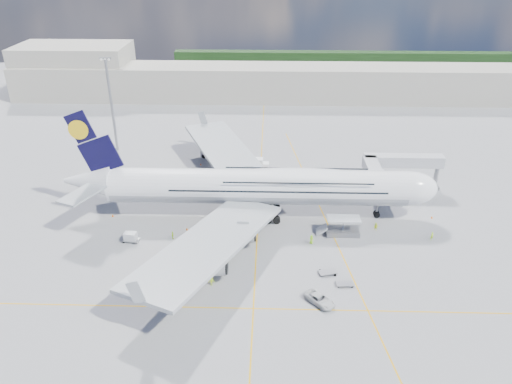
{
  "coord_description": "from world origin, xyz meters",
  "views": [
    {
      "loc": [
        2.28,
        -82.2,
        52.96
      ],
      "look_at": [
        -0.41,
        8.0,
        6.53
      ],
      "focal_mm": 35.0,
      "sensor_mm": 36.0,
      "label": 1
    }
  ],
  "objects_px": {
    "dolly_row_b": "(173,270)",
    "dolly_nose_far": "(345,284)",
    "cone_tail": "(113,215)",
    "service_van": "(320,299)",
    "cone_wing_left_inner": "(216,176)",
    "jet_bridge": "(392,166)",
    "cargo_loader": "(342,229)",
    "dolly_row_a": "(179,247)",
    "crew_wing": "(173,235)",
    "crew_van": "(311,239)",
    "catering_truck_outer": "(215,151)",
    "cone_wing_left_outer": "(201,164)",
    "dolly_back": "(130,237)",
    "cone_wing_right_inner": "(187,229)",
    "crew_loader": "(376,227)",
    "crew_tug": "(211,281)",
    "crew_nose": "(432,236)",
    "dolly_row_c": "(198,237)",
    "catering_truck_inner": "(257,165)",
    "light_mast": "(111,104)",
    "cone_nose": "(432,217)",
    "cone_wing_right_outer": "(174,301)",
    "dolly_nose_near": "(328,272)",
    "airliner": "(260,186)"
  },
  "relations": [
    {
      "from": "dolly_row_b",
      "to": "cone_tail",
      "type": "height_order",
      "value": "dolly_row_b"
    },
    {
      "from": "cone_tail",
      "to": "dolly_row_b",
      "type": "bearing_deg",
      "value": -50.06
    },
    {
      "from": "dolly_row_a",
      "to": "dolly_nose_far",
      "type": "bearing_deg",
      "value": 5.19
    },
    {
      "from": "cone_wing_left_inner",
      "to": "crew_nose",
      "type": "bearing_deg",
      "value": -31.14
    },
    {
      "from": "dolly_row_b",
      "to": "dolly_row_c",
      "type": "relative_size",
      "value": 0.86
    },
    {
      "from": "dolly_back",
      "to": "dolly_row_a",
      "type": "bearing_deg",
      "value": -6.85
    },
    {
      "from": "crew_van",
      "to": "dolly_row_a",
      "type": "bearing_deg",
      "value": 47.56
    },
    {
      "from": "dolly_row_b",
      "to": "catering_truck_inner",
      "type": "xyz_separation_m",
      "value": [
        13.36,
        43.32,
        0.79
      ]
    },
    {
      "from": "service_van",
      "to": "cone_wing_right_outer",
      "type": "distance_m",
      "value": 23.56
    },
    {
      "from": "jet_bridge",
      "to": "dolly_row_b",
      "type": "distance_m",
      "value": 54.98
    },
    {
      "from": "dolly_row_b",
      "to": "catering_truck_outer",
      "type": "relative_size",
      "value": 0.32
    },
    {
      "from": "dolly_row_a",
      "to": "cargo_loader",
      "type": "bearing_deg",
      "value": 35.21
    },
    {
      "from": "jet_bridge",
      "to": "crew_wing",
      "type": "distance_m",
      "value": 51.15
    },
    {
      "from": "crew_wing",
      "to": "crew_tug",
      "type": "relative_size",
      "value": 0.97
    },
    {
      "from": "service_van",
      "to": "crew_loader",
      "type": "distance_m",
      "value": 26.29
    },
    {
      "from": "airliner",
      "to": "crew_loader",
      "type": "bearing_deg",
      "value": -13.38
    },
    {
      "from": "dolly_row_a",
      "to": "dolly_row_c",
      "type": "bearing_deg",
      "value": 61.24
    },
    {
      "from": "jet_bridge",
      "to": "dolly_nose_far",
      "type": "xyz_separation_m",
      "value": [
        -14.45,
        -34.54,
        -6.52
      ]
    },
    {
      "from": "catering_truck_outer",
      "to": "light_mast",
      "type": "bearing_deg",
      "value": -161.49
    },
    {
      "from": "dolly_row_a",
      "to": "crew_nose",
      "type": "height_order",
      "value": "crew_nose"
    },
    {
      "from": "dolly_nose_far",
      "to": "crew_loader",
      "type": "distance_m",
      "value": 19.91
    },
    {
      "from": "crew_loader",
      "to": "cone_wing_right_inner",
      "type": "distance_m",
      "value": 38.11
    },
    {
      "from": "dolly_nose_far",
      "to": "cone_tail",
      "type": "distance_m",
      "value": 51.11
    },
    {
      "from": "cargo_loader",
      "to": "service_van",
      "type": "relative_size",
      "value": 1.59
    },
    {
      "from": "crew_loader",
      "to": "cone_wing_left_outer",
      "type": "height_order",
      "value": "crew_loader"
    },
    {
      "from": "cargo_loader",
      "to": "crew_van",
      "type": "bearing_deg",
      "value": -149.91
    },
    {
      "from": "catering_truck_inner",
      "to": "crew_loader",
      "type": "xyz_separation_m",
      "value": [
        24.83,
        -27.67,
        -0.81
      ]
    },
    {
      "from": "dolly_row_b",
      "to": "dolly_nose_far",
      "type": "bearing_deg",
      "value": -6.44
    },
    {
      "from": "dolly_back",
      "to": "jet_bridge",
      "type": "bearing_deg",
      "value": 27.12
    },
    {
      "from": "catering_truck_inner",
      "to": "dolly_row_b",
      "type": "bearing_deg",
      "value": -105.69
    },
    {
      "from": "catering_truck_outer",
      "to": "cone_wing_left_outer",
      "type": "relative_size",
      "value": 16.31
    },
    {
      "from": "light_mast",
      "to": "cone_wing_right_outer",
      "type": "distance_m",
      "value": 70.59
    },
    {
      "from": "dolly_row_a",
      "to": "crew_wing",
      "type": "height_order",
      "value": "crew_wing"
    },
    {
      "from": "jet_bridge",
      "to": "cone_wing_right_outer",
      "type": "distance_m",
      "value": 58.75
    },
    {
      "from": "crew_loader",
      "to": "cone_tail",
      "type": "distance_m",
      "value": 54.78
    },
    {
      "from": "service_van",
      "to": "cone_nose",
      "type": "bearing_deg",
      "value": 4.14
    },
    {
      "from": "dolly_row_a",
      "to": "dolly_back",
      "type": "distance_m",
      "value": 10.02
    },
    {
      "from": "catering_truck_outer",
      "to": "crew_van",
      "type": "distance_m",
      "value": 46.67
    },
    {
      "from": "dolly_nose_near",
      "to": "cone_wing_left_outer",
      "type": "xyz_separation_m",
      "value": [
        -28.37,
        45.96,
        -0.11
      ]
    },
    {
      "from": "cone_wing_right_inner",
      "to": "crew_wing",
      "type": "bearing_deg",
      "value": -124.38
    },
    {
      "from": "service_van",
      "to": "cone_wing_left_inner",
      "type": "distance_m",
      "value": 51.65
    },
    {
      "from": "crew_tug",
      "to": "cone_wing_left_inner",
      "type": "bearing_deg",
      "value": 93.45
    },
    {
      "from": "catering_truck_inner",
      "to": "cone_wing_left_inner",
      "type": "bearing_deg",
      "value": -159.12
    },
    {
      "from": "dolly_row_a",
      "to": "crew_nose",
      "type": "xyz_separation_m",
      "value": [
        48.89,
        4.42,
        0.48
      ]
    },
    {
      "from": "crew_nose",
      "to": "cone_wing_left_outer",
      "type": "distance_m",
      "value": 60.43
    },
    {
      "from": "cargo_loader",
      "to": "catering_truck_outer",
      "type": "height_order",
      "value": "catering_truck_outer"
    },
    {
      "from": "cone_nose",
      "to": "cone_wing_right_inner",
      "type": "distance_m",
      "value": 51.25
    },
    {
      "from": "light_mast",
      "to": "cone_nose",
      "type": "bearing_deg",
      "value": -24.73
    },
    {
      "from": "jet_bridge",
      "to": "cargo_loader",
      "type": "relative_size",
      "value": 2.2
    },
    {
      "from": "crew_tug",
      "to": "cone_wing_right_inner",
      "type": "distance_m",
      "value": 19.01
    }
  ]
}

